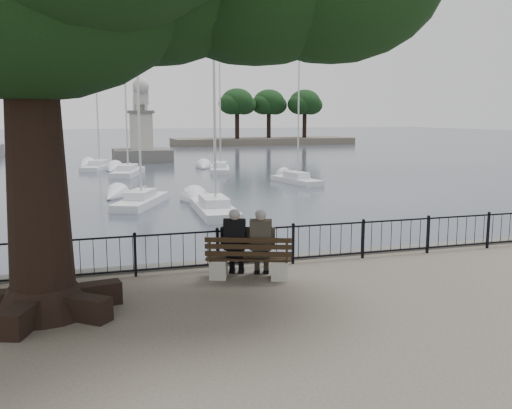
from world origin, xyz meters
name	(u,v)px	position (x,y,z in m)	size (l,w,h in m)	color
harbor	(250,280)	(0.00, 3.00, -0.50)	(260.00, 260.00, 1.20)	#4C4A46
railing	(256,245)	(0.00, 2.50, 0.56)	(22.06, 0.06, 1.00)	black
bench	(249,264)	(-0.48, 1.52, 0.37)	(2.08, 1.24, 1.05)	#A29E90
person_left	(235,246)	(-0.75, 1.74, 0.77)	(0.67, 0.91, 1.67)	black
person_right	(261,246)	(-0.17, 1.53, 0.77)	(0.67, 0.91, 1.67)	#29251F
lion_monument	(142,141)	(2.00, 49.93, 1.17)	(5.86, 5.86, 8.68)	#4C4A46
sailboat_b	(141,199)	(-1.15, 19.85, -0.64)	(3.62, 5.62, 12.40)	silver
sailboat_c	(214,207)	(2.04, 16.22, -0.68)	(1.95, 5.98, 11.12)	silver
sailboat_d	(296,179)	(10.53, 26.97, -0.69)	(2.30, 5.27, 9.91)	silver
sailboat_f	(128,171)	(-0.55, 36.24, -0.66)	(3.34, 6.21, 12.32)	silver
sailboat_g	(220,168)	(7.23, 36.70, -0.68)	(2.79, 5.81, 10.96)	silver
sailboat_h	(99,165)	(-2.59, 41.91, -0.62)	(3.59, 5.86, 13.30)	silver
far_shore	(267,120)	(25.54, 79.46, 3.00)	(30.00, 8.60, 9.18)	#4D483F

